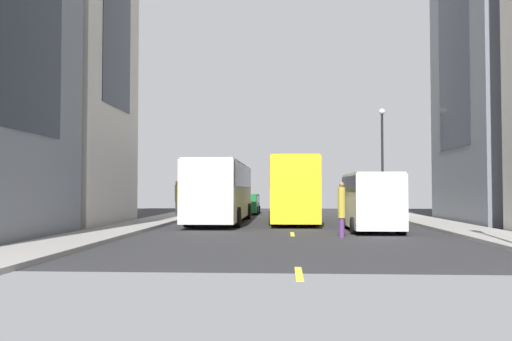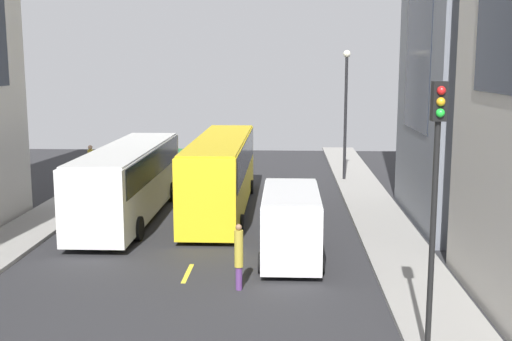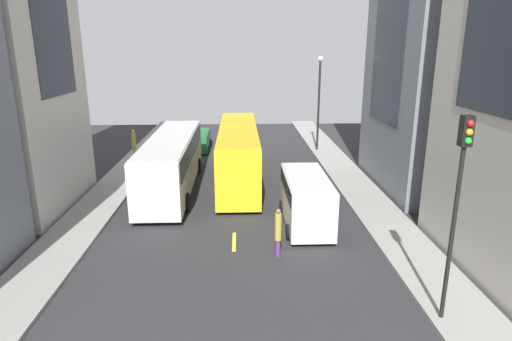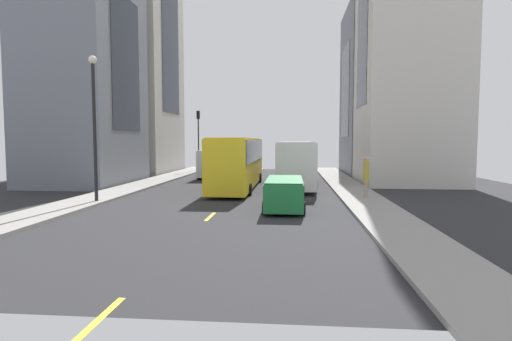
# 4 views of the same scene
# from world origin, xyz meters

# --- Properties ---
(ground_plane) EXTENTS (41.91, 41.91, 0.00)m
(ground_plane) POSITION_xyz_m (0.00, 0.00, 0.00)
(ground_plane) COLOR #28282B
(sidewalk_west) EXTENTS (2.53, 44.00, 0.15)m
(sidewalk_west) POSITION_xyz_m (-7.69, 0.00, 0.07)
(sidewalk_west) COLOR gray
(sidewalk_west) RESTS_ON ground
(sidewalk_east) EXTENTS (2.53, 44.00, 0.15)m
(sidewalk_east) POSITION_xyz_m (7.69, 0.00, 0.07)
(sidewalk_east) COLOR gray
(sidewalk_east) RESTS_ON ground
(lane_stripe_0) EXTENTS (0.16, 2.00, 0.01)m
(lane_stripe_0) POSITION_xyz_m (0.00, -21.00, 0.01)
(lane_stripe_0) COLOR yellow
(lane_stripe_0) RESTS_ON ground
(lane_stripe_1) EXTENTS (0.16, 2.00, 0.01)m
(lane_stripe_1) POSITION_xyz_m (0.00, -10.50, 0.01)
(lane_stripe_1) COLOR yellow
(lane_stripe_1) RESTS_ON ground
(lane_stripe_2) EXTENTS (0.16, 2.00, 0.01)m
(lane_stripe_2) POSITION_xyz_m (0.00, 0.00, 0.01)
(lane_stripe_2) COLOR yellow
(lane_stripe_2) RESTS_ON ground
(lane_stripe_3) EXTENTS (0.16, 2.00, 0.01)m
(lane_stripe_3) POSITION_xyz_m (0.00, 10.50, 0.01)
(lane_stripe_3) COLOR yellow
(lane_stripe_3) RESTS_ON ground
(lane_stripe_4) EXTENTS (0.16, 2.00, 0.01)m
(lane_stripe_4) POSITION_xyz_m (0.00, 21.00, 0.01)
(lane_stripe_4) COLOR yellow
(lane_stripe_4) RESTS_ON ground
(building_west_0) EXTENTS (7.86, 10.38, 17.04)m
(building_west_0) POSITION_xyz_m (-13.05, -15.23, 8.52)
(building_west_0) COLOR slate
(building_west_0) RESTS_ON ground
(building_west_1) EXTENTS (7.34, 8.26, 27.39)m
(building_west_1) POSITION_xyz_m (-12.79, -5.28, 13.70)
(building_west_1) COLOR beige
(building_west_1) RESTS_ON ground
(building_east_0) EXTENTS (9.24, 10.50, 28.18)m
(building_east_0) POSITION_xyz_m (13.73, -14.30, 14.09)
(building_east_0) COLOR #B7B2A8
(building_east_0) RESTS_ON ground
(building_east_1) EXTENTS (6.73, 9.48, 18.64)m
(building_east_1) POSITION_xyz_m (12.49, -2.56, 9.32)
(building_east_1) COLOR slate
(building_east_1) RESTS_ON ground
(city_bus_white) EXTENTS (2.80, 12.28, 3.35)m
(city_bus_white) POSITION_xyz_m (-3.90, -2.63, 2.01)
(city_bus_white) COLOR silver
(city_bus_white) RESTS_ON ground
(streetcar_yellow) EXTENTS (2.70, 13.07, 3.59)m
(streetcar_yellow) POSITION_xyz_m (0.21, -0.84, 2.12)
(streetcar_yellow) COLOR yellow
(streetcar_yellow) RESTS_ON ground
(delivery_van_white) EXTENTS (2.25, 5.27, 2.58)m
(delivery_van_white) POSITION_xyz_m (3.56, -8.68, 1.51)
(delivery_van_white) COLOR white
(delivery_van_white) RESTS_ON ground
(car_green_0) EXTENTS (1.98, 4.71, 1.53)m
(car_green_0) POSITION_xyz_m (-3.27, 8.19, 0.90)
(car_green_0) COLOR #1E7238
(car_green_0) RESTS_ON ground
(pedestrian_crossing_mid) EXTENTS (0.32, 0.32, 2.35)m
(pedestrian_crossing_mid) POSITION_xyz_m (-7.90, 4.46, 1.43)
(pedestrian_crossing_mid) COLOR gray
(pedestrian_crossing_mid) RESTS_ON ground
(pedestrian_waiting_curb) EXTENTS (0.28, 0.28, 2.16)m
(pedestrian_waiting_curb) POSITION_xyz_m (1.88, -11.98, 1.16)
(pedestrian_waiting_curb) COLOR #593372
(pedestrian_waiting_curb) RESTS_ON ground
(traffic_light_near_corner) EXTENTS (0.32, 0.44, 6.61)m
(traffic_light_near_corner) POSITION_xyz_m (6.83, -16.74, 4.69)
(traffic_light_near_corner) COLOR black
(traffic_light_near_corner) RESTS_ON ground
(streetlamp_near) EXTENTS (0.44, 0.44, 7.76)m
(streetlamp_near) POSITION_xyz_m (6.93, 7.21, 4.84)
(streetlamp_near) COLOR black
(streetlamp_near) RESTS_ON ground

